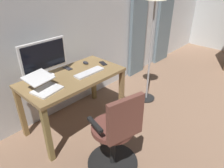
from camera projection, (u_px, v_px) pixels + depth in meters
The scene contains 12 objects.
back_room_partition at pixel (123, 8), 3.62m from camera, with size 6.25×0.10×2.70m, color silver.
curtain_left_panel at pixel (166, 9), 4.48m from camera, with size 0.55×0.06×2.39m, color slate.
curtain_right_panel at pixel (139, 15), 3.85m from camera, with size 0.45×0.06×2.39m, color slate.
desk at pixel (73, 83), 2.67m from camera, with size 1.31×0.68×0.75m.
office_chair at pixel (116, 136), 2.07m from camera, with size 0.56×0.56×0.99m.
computer_monitor at pixel (44, 57), 2.48m from camera, with size 0.60×0.18×0.46m.
computer_keyboard at pixel (89, 72), 2.67m from camera, with size 0.42×0.13×0.02m, color silver.
laptop at pixel (44, 85), 2.29m from camera, with size 0.35×0.39×0.16m.
computer_mouse at pixel (85, 63), 2.94m from camera, with size 0.06×0.10×0.04m, color #232328.
cell_phone_by_monitor at pixel (68, 68), 2.81m from camera, with size 0.07×0.14×0.01m, color #232328.
cell_phone_face_up at pixel (103, 63), 2.95m from camera, with size 0.07×0.14×0.01m, color black.
floor_lamp at pixel (155, 8), 2.83m from camera, with size 0.31×0.31×1.77m.
Camera 1 is at (2.93, -0.69, 1.93)m, focal length 33.19 mm.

